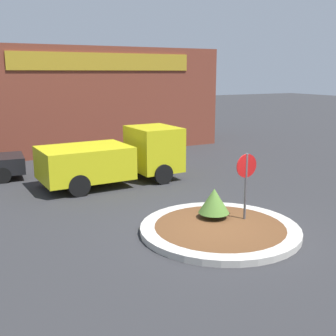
# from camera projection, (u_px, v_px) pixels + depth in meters

# --- Properties ---
(ground_plane) EXTENTS (120.00, 120.00, 0.00)m
(ground_plane) POSITION_uv_depth(u_px,v_px,m) (220.00, 232.00, 11.81)
(ground_plane) COLOR #2D2D30
(traffic_island) EXTENTS (4.47, 4.47, 0.18)m
(traffic_island) POSITION_uv_depth(u_px,v_px,m) (220.00, 229.00, 11.79)
(traffic_island) COLOR #BCB7AD
(traffic_island) RESTS_ON ground_plane
(stop_sign) EXTENTS (0.69, 0.07, 2.14)m
(stop_sign) POSITION_uv_depth(u_px,v_px,m) (246.00, 176.00, 12.07)
(stop_sign) COLOR #4C4C51
(stop_sign) RESTS_ON ground_plane
(island_shrub) EXTENTS (0.91, 0.91, 0.89)m
(island_shrub) POSITION_uv_depth(u_px,v_px,m) (214.00, 201.00, 12.34)
(island_shrub) COLOR brown
(island_shrub) RESTS_ON traffic_island
(utility_truck) EXTENTS (5.68, 2.58, 2.17)m
(utility_truck) POSITION_uv_depth(u_px,v_px,m) (116.00, 157.00, 16.82)
(utility_truck) COLOR gold
(utility_truck) RESTS_ON ground_plane
(storefront_building) EXTENTS (14.19, 6.07, 5.74)m
(storefront_building) POSITION_uv_depth(u_px,v_px,m) (89.00, 98.00, 25.22)
(storefront_building) COLOR brown
(storefront_building) RESTS_ON ground_plane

